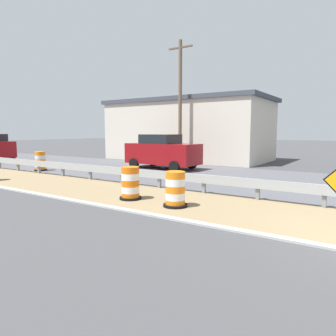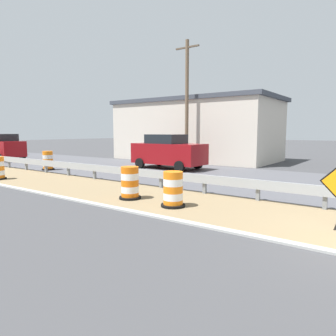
{
  "view_description": "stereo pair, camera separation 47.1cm",
  "coord_description": "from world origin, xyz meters",
  "px_view_note": "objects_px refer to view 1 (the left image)",
  "views": [
    {
      "loc": [
        -7.98,
        0.33,
        2.29
      ],
      "look_at": [
        1.16,
        6.36,
        1.0
      ],
      "focal_mm": 33.3,
      "sensor_mm": 36.0,
      "label": 1
    },
    {
      "loc": [
        -7.71,
        -0.06,
        2.29
      ],
      "look_at": [
        1.16,
        6.36,
        1.0
      ],
      "focal_mm": 33.3,
      "sensor_mm": 36.0,
      "label": 2
    }
  ],
  "objects_px": {
    "traffic_barrel_nearest": "(175,191)",
    "car_trailing_near_lane": "(162,152)",
    "traffic_barrel_far": "(40,162)",
    "utility_pole_near": "(180,101)",
    "traffic_barrel_close": "(130,185)"
  },
  "relations": [
    {
      "from": "car_trailing_near_lane",
      "to": "utility_pole_near",
      "type": "height_order",
      "value": "utility_pole_near"
    },
    {
      "from": "traffic_barrel_far",
      "to": "car_trailing_near_lane",
      "type": "bearing_deg",
      "value": -48.28
    },
    {
      "from": "traffic_barrel_far",
      "to": "utility_pole_near",
      "type": "bearing_deg",
      "value": -34.45
    },
    {
      "from": "traffic_barrel_nearest",
      "to": "utility_pole_near",
      "type": "relative_size",
      "value": 0.13
    },
    {
      "from": "car_trailing_near_lane",
      "to": "utility_pole_near",
      "type": "bearing_deg",
      "value": 98.32
    },
    {
      "from": "traffic_barrel_far",
      "to": "car_trailing_near_lane",
      "type": "relative_size",
      "value": 0.24
    },
    {
      "from": "utility_pole_near",
      "to": "car_trailing_near_lane",
      "type": "bearing_deg",
      "value": -173.17
    },
    {
      "from": "traffic_barrel_nearest",
      "to": "utility_pole_near",
      "type": "height_order",
      "value": "utility_pole_near"
    },
    {
      "from": "traffic_barrel_close",
      "to": "utility_pole_near",
      "type": "xyz_separation_m",
      "value": [
        10.46,
        4.39,
        3.84
      ]
    },
    {
      "from": "traffic_barrel_far",
      "to": "utility_pole_near",
      "type": "xyz_separation_m",
      "value": [
        7.41,
        -5.08,
        3.83
      ]
    },
    {
      "from": "traffic_barrel_nearest",
      "to": "car_trailing_near_lane",
      "type": "xyz_separation_m",
      "value": [
        7.93,
        5.92,
        0.57
      ]
    },
    {
      "from": "traffic_barrel_nearest",
      "to": "car_trailing_near_lane",
      "type": "height_order",
      "value": "car_trailing_near_lane"
    },
    {
      "from": "traffic_barrel_close",
      "to": "traffic_barrel_far",
      "type": "xyz_separation_m",
      "value": [
        3.06,
        9.47,
        0.01
      ]
    },
    {
      "from": "traffic_barrel_close",
      "to": "car_trailing_near_lane",
      "type": "bearing_deg",
      "value": 27.4
    },
    {
      "from": "traffic_barrel_close",
      "to": "traffic_barrel_far",
      "type": "bearing_deg",
      "value": 72.11
    }
  ]
}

